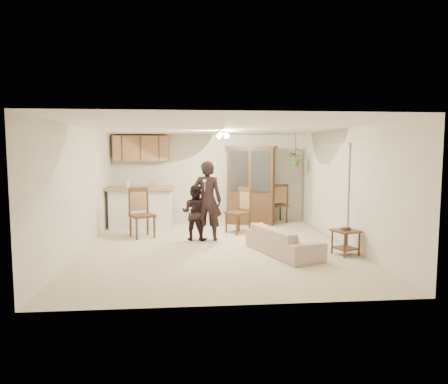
{
  "coord_description": "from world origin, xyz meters",
  "views": [
    {
      "loc": [
        -0.58,
        -8.24,
        1.97
      ],
      "look_at": [
        0.18,
        0.4,
        1.13
      ],
      "focal_mm": 32.0,
      "sensor_mm": 36.0,
      "label": 1
    }
  ],
  "objects": [
    {
      "name": "child",
      "position": [
        -0.46,
        0.73,
        0.68
      ],
      "size": [
        0.78,
        0.69,
        1.35
      ],
      "primitive_type": "imported",
      "rotation": [
        0.0,
        0.0,
        2.82
      ],
      "color": "black",
      "rests_on": "floor"
    },
    {
      "name": "breakfast_bar",
      "position": [
        -1.85,
        2.35,
        0.5
      ],
      "size": [
        1.6,
        0.55,
        1.0
      ],
      "primitive_type": "cube",
      "color": "white",
      "rests_on": "floor"
    },
    {
      "name": "hanging_plant",
      "position": [
        2.3,
        2.4,
        1.85
      ],
      "size": [
        0.43,
        0.37,
        0.48
      ],
      "primitive_type": "imported",
      "color": "#345A24",
      "rests_on": "ceiling"
    },
    {
      "name": "bar_top",
      "position": [
        -1.85,
        2.35,
        1.05
      ],
      "size": [
        1.75,
        0.7,
        0.08
      ],
      "primitive_type": "cube",
      "color": "tan",
      "rests_on": "breakfast_bar"
    },
    {
      "name": "wall_back",
      "position": [
        0.0,
        3.25,
        1.25
      ],
      "size": [
        5.5,
        0.02,
        2.5
      ],
      "primitive_type": "cube",
      "color": "beige",
      "rests_on": "ground"
    },
    {
      "name": "china_hutch",
      "position": [
        1.13,
        2.68,
        1.07
      ],
      "size": [
        1.48,
        0.97,
        2.17
      ],
      "rotation": [
        0.0,
        0.0,
        -0.35
      ],
      "color": "#3B2215",
      "rests_on": "floor"
    },
    {
      "name": "vertical_blinds",
      "position": [
        2.71,
        0.9,
        1.1
      ],
      "size": [
        0.06,
        2.3,
        2.1
      ],
      "primitive_type": null,
      "color": "silver",
      "rests_on": "wall_right"
    },
    {
      "name": "chair_bar",
      "position": [
        -1.69,
        1.14,
        0.33
      ],
      "size": [
        0.69,
        0.69,
        1.16
      ],
      "rotation": [
        0.0,
        0.0,
        0.46
      ],
      "color": "#3B2215",
      "rests_on": "floor"
    },
    {
      "name": "side_table",
      "position": [
        2.44,
        -0.87,
        0.25
      ],
      "size": [
        0.57,
        0.57,
        0.54
      ],
      "rotation": [
        0.0,
        0.0,
        0.33
      ],
      "color": "#3B2215",
      "rests_on": "floor"
    },
    {
      "name": "chair_hutch_left",
      "position": [
        0.61,
        1.43,
        0.32
      ],
      "size": [
        0.69,
        0.69,
        1.13
      ],
      "rotation": [
        0.0,
        0.0,
        -0.99
      ],
      "color": "#3B2215",
      "rests_on": "floor"
    },
    {
      "name": "chair_hutch_right",
      "position": [
        1.93,
        2.91,
        0.31
      ],
      "size": [
        0.59,
        0.59,
        1.11
      ],
      "rotation": [
        0.0,
        0.0,
        3.37
      ],
      "color": "#3B2215",
      "rests_on": "floor"
    },
    {
      "name": "upper_cabinets",
      "position": [
        -1.9,
        3.07,
        2.1
      ],
      "size": [
        1.5,
        0.34,
        0.7
      ],
      "primitive_type": "cube",
      "color": "olive",
      "rests_on": "wall_back"
    },
    {
      "name": "controller_adult",
      "position": [
        -0.25,
        0.28,
        1.39
      ],
      "size": [
        0.07,
        0.16,
        0.05
      ],
      "primitive_type": "cube",
      "rotation": [
        0.0,
        0.0,
        2.97
      ],
      "color": "white",
      "rests_on": "adult"
    },
    {
      "name": "plant_cord",
      "position": [
        2.3,
        2.4,
        2.17
      ],
      "size": [
        0.01,
        0.01,
        0.65
      ],
      "primitive_type": "cylinder",
      "color": "black",
      "rests_on": "ceiling"
    },
    {
      "name": "floor",
      "position": [
        0.0,
        0.0,
        0.0
      ],
      "size": [
        6.5,
        6.5,
        0.0
      ],
      "primitive_type": "plane",
      "color": "beige",
      "rests_on": "ground"
    },
    {
      "name": "wall_right",
      "position": [
        2.75,
        0.0,
        1.25
      ],
      "size": [
        0.02,
        6.5,
        2.5
      ],
      "primitive_type": "cube",
      "color": "beige",
      "rests_on": "ground"
    },
    {
      "name": "wall_left",
      "position": [
        -2.75,
        0.0,
        1.25
      ],
      "size": [
        0.02,
        6.5,
        2.5
      ],
      "primitive_type": "cube",
      "color": "beige",
      "rests_on": "ground"
    },
    {
      "name": "adult",
      "position": [
        -0.18,
        0.7,
        0.9
      ],
      "size": [
        0.72,
        0.54,
        1.8
      ],
      "primitive_type": "imported",
      "rotation": [
        0.0,
        0.0,
        2.97
      ],
      "color": "black",
      "rests_on": "floor"
    },
    {
      "name": "wall_front",
      "position": [
        0.0,
        -3.25,
        1.25
      ],
      "size": [
        5.5,
        0.02,
        2.5
      ],
      "primitive_type": "cube",
      "color": "beige",
      "rests_on": "ground"
    },
    {
      "name": "ceiling",
      "position": [
        0.0,
        0.0,
        2.5
      ],
      "size": [
        5.5,
        6.5,
        0.02
      ],
      "primitive_type": "cube",
      "color": "white",
      "rests_on": "wall_back"
    },
    {
      "name": "sofa",
      "position": [
        1.25,
        -0.68,
        0.37
      ],
      "size": [
        1.31,
        2.01,
        0.73
      ],
      "primitive_type": "imported",
      "rotation": [
        0.0,
        0.0,
        1.91
      ],
      "color": "beige",
      "rests_on": "floor"
    },
    {
      "name": "ceiling_fixture",
      "position": [
        0.2,
        1.2,
        2.4
      ],
      "size": [
        0.36,
        0.36,
        0.2
      ],
      "primitive_type": null,
      "color": "beige",
      "rests_on": "ceiling"
    },
    {
      "name": "controller_child",
      "position": [
        -0.56,
        0.45,
        0.77
      ],
      "size": [
        0.07,
        0.11,
        0.03
      ],
      "primitive_type": "cube",
      "rotation": [
        0.0,
        0.0,
        2.82
      ],
      "color": "white",
      "rests_on": "child"
    }
  ]
}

